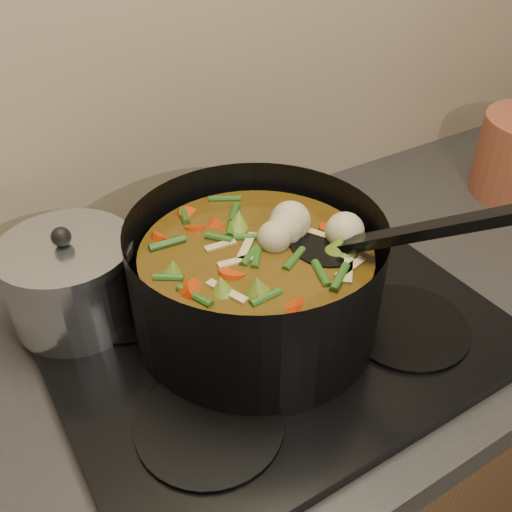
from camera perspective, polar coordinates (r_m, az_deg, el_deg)
counter at (r=1.22m, az=0.59°, el=-22.53°), size 2.64×0.64×0.91m
stovetop at (r=0.85m, az=0.79°, el=-6.36°), size 0.62×0.54×0.03m
stockpot at (r=0.78m, az=0.06°, el=-2.42°), size 0.43×0.45×0.25m
saucepan at (r=0.85m, az=-17.92°, el=-2.37°), size 0.19×0.19×0.15m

